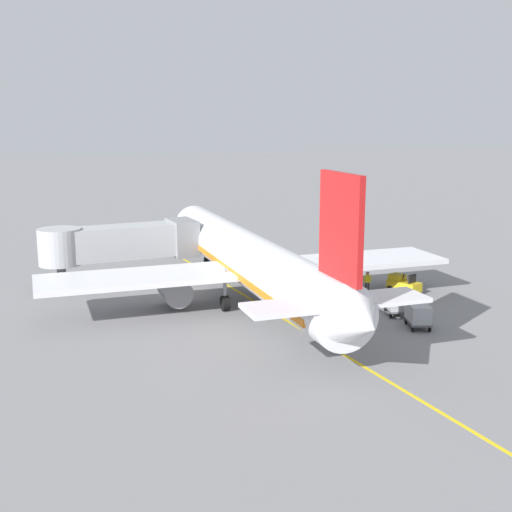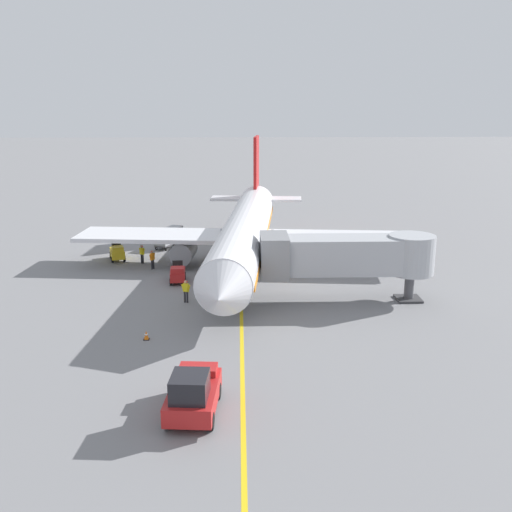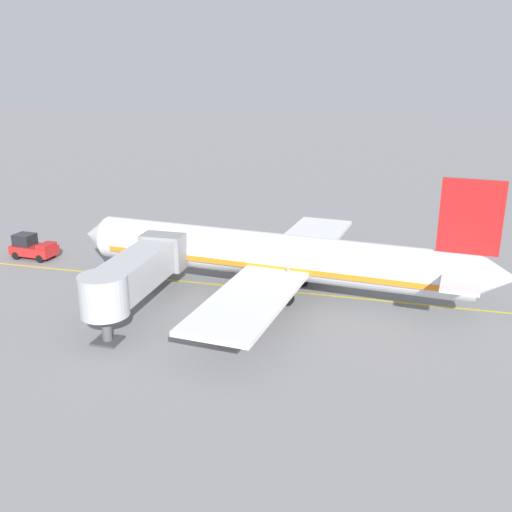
% 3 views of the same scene
% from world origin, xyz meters
% --- Properties ---
extents(ground_plane, '(400.00, 400.00, 0.00)m').
position_xyz_m(ground_plane, '(0.00, 0.00, 0.00)').
color(ground_plane, slate).
extents(gate_lead_in_line, '(0.24, 80.00, 0.01)m').
position_xyz_m(gate_lead_in_line, '(0.00, 0.00, 0.00)').
color(gate_lead_in_line, gold).
rests_on(gate_lead_in_line, ground).
extents(parked_airliner, '(30.36, 37.35, 10.63)m').
position_xyz_m(parked_airliner, '(-0.43, -0.07, 3.19)').
color(parked_airliner, silver).
rests_on(parked_airliner, ground).
extents(jet_bridge, '(12.69, 3.50, 4.98)m').
position_xyz_m(jet_bridge, '(-7.67, 9.15, 3.45)').
color(jet_bridge, '#A8AAAF').
rests_on(jet_bridge, ground).
extents(pushback_tractor, '(2.54, 4.56, 2.40)m').
position_xyz_m(pushback_tractor, '(2.33, 25.36, 1.10)').
color(pushback_tractor, '#B21E1E').
rests_on(pushback_tractor, ground).
extents(baggage_tug_lead, '(1.87, 2.73, 1.62)m').
position_xyz_m(baggage_tug_lead, '(11.42, -2.98, 0.71)').
color(baggage_tug_lead, gold).
rests_on(baggage_tug_lead, ground).
extents(baggage_tug_trailing, '(1.46, 2.59, 1.62)m').
position_xyz_m(baggage_tug_trailing, '(5.13, 4.23, 0.71)').
color(baggage_tug_trailing, '#B21E1E').
rests_on(baggage_tug_trailing, ground).
extents(baggage_cart_front, '(2.06, 2.94, 1.58)m').
position_xyz_m(baggage_cart_front, '(7.52, -7.34, 0.95)').
color(baggage_cart_front, '#4C4C51').
rests_on(baggage_cart_front, ground).
extents(baggage_cart_second_in_train, '(2.06, 2.94, 1.58)m').
position_xyz_m(baggage_cart_second_in_train, '(7.01, -10.32, 0.95)').
color(baggage_cart_second_in_train, '#4C4C51').
rests_on(baggage_cart_second_in_train, ground).
extents(ground_crew_wing_walker, '(0.45, 0.67, 1.69)m').
position_xyz_m(ground_crew_wing_walker, '(7.73, 0.22, 0.95)').
color(ground_crew_wing_walker, '#232328').
rests_on(ground_crew_wing_walker, ground).
extents(ground_crew_loader, '(0.63, 0.51, 1.69)m').
position_xyz_m(ground_crew_loader, '(8.94, -1.73, 0.95)').
color(ground_crew_loader, '#232328').
rests_on(ground_crew_loader, ground).
extents(ground_crew_marshaller, '(0.71, 0.35, 1.69)m').
position_xyz_m(ground_crew_marshaller, '(4.03, 9.28, 0.95)').
color(ground_crew_marshaller, '#232328').
rests_on(ground_crew_marshaller, ground).
extents(safety_cone_nose_left, '(0.36, 0.36, 0.59)m').
position_xyz_m(safety_cone_nose_left, '(5.90, 16.22, 0.29)').
color(safety_cone_nose_left, black).
rests_on(safety_cone_nose_left, ground).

